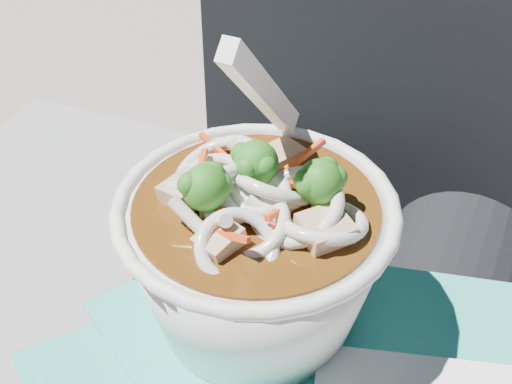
% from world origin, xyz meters
% --- Properties ---
extents(person_body, '(0.34, 0.94, 1.01)m').
position_xyz_m(person_body, '(-0.00, 0.09, 0.56)').
color(person_body, black).
rests_on(person_body, ground).
extents(plastic_bag, '(0.34, 0.30, 0.01)m').
position_xyz_m(plastic_bag, '(-0.00, -0.00, 0.62)').
color(plastic_bag, teal).
rests_on(plastic_bag, lap).
extents(udon_bowl, '(0.21, 0.21, 0.20)m').
position_xyz_m(udon_bowl, '(-0.03, 0.02, 0.69)').
color(udon_bowl, white).
rests_on(udon_bowl, plastic_bag).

